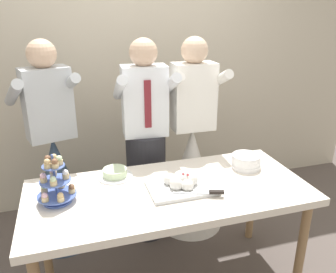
{
  "coord_description": "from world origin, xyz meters",
  "views": [
    {
      "loc": [
        -0.57,
        -1.84,
        1.86
      ],
      "look_at": [
        0.04,
        0.15,
        1.07
      ],
      "focal_mm": 36.53,
      "sensor_mm": 36.0,
      "label": 1
    }
  ],
  "objects_px": {
    "person_bride": "(191,165)",
    "person_guest": "(57,177)",
    "main_cake_tray": "(182,183)",
    "cupcake_stand": "(55,183)",
    "person_groom": "(146,154)",
    "round_cake": "(115,173)",
    "plate_stack": "(246,161)",
    "dessert_table": "(169,199)"
  },
  "relations": [
    {
      "from": "person_bride",
      "to": "person_guest",
      "type": "height_order",
      "value": "same"
    },
    {
      "from": "main_cake_tray",
      "to": "person_guest",
      "type": "height_order",
      "value": "person_guest"
    },
    {
      "from": "cupcake_stand",
      "to": "person_groom",
      "type": "distance_m",
      "value": 0.92
    },
    {
      "from": "main_cake_tray",
      "to": "round_cake",
      "type": "distance_m",
      "value": 0.48
    },
    {
      "from": "plate_stack",
      "to": "person_guest",
      "type": "xyz_separation_m",
      "value": [
        -1.33,
        0.64,
        -0.24
      ]
    },
    {
      "from": "plate_stack",
      "to": "round_cake",
      "type": "height_order",
      "value": "plate_stack"
    },
    {
      "from": "cupcake_stand",
      "to": "plate_stack",
      "type": "height_order",
      "value": "cupcake_stand"
    },
    {
      "from": "dessert_table",
      "to": "person_guest",
      "type": "distance_m",
      "value": 1.05
    },
    {
      "from": "person_bride",
      "to": "round_cake",
      "type": "bearing_deg",
      "value": -150.96
    },
    {
      "from": "main_cake_tray",
      "to": "person_bride",
      "type": "xyz_separation_m",
      "value": [
        0.33,
        0.68,
        -0.23
      ]
    },
    {
      "from": "dessert_table",
      "to": "person_bride",
      "type": "xyz_separation_m",
      "value": [
        0.4,
        0.66,
        -0.12
      ]
    },
    {
      "from": "main_cake_tray",
      "to": "person_bride",
      "type": "height_order",
      "value": "person_bride"
    },
    {
      "from": "dessert_table",
      "to": "person_groom",
      "type": "xyz_separation_m",
      "value": [
        -0.0,
        0.65,
        0.05
      ]
    },
    {
      "from": "cupcake_stand",
      "to": "person_bride",
      "type": "relative_size",
      "value": 0.18
    },
    {
      "from": "plate_stack",
      "to": "person_guest",
      "type": "height_order",
      "value": "person_guest"
    },
    {
      "from": "plate_stack",
      "to": "person_bride",
      "type": "relative_size",
      "value": 0.13
    },
    {
      "from": "person_guest",
      "to": "person_groom",
      "type": "bearing_deg",
      "value": -10.02
    },
    {
      "from": "main_cake_tray",
      "to": "plate_stack",
      "type": "distance_m",
      "value": 0.57
    },
    {
      "from": "person_groom",
      "to": "person_guest",
      "type": "height_order",
      "value": "same"
    },
    {
      "from": "main_cake_tray",
      "to": "person_guest",
      "type": "relative_size",
      "value": 0.26
    },
    {
      "from": "main_cake_tray",
      "to": "plate_stack",
      "type": "bearing_deg",
      "value": 15.71
    },
    {
      "from": "dessert_table",
      "to": "person_guest",
      "type": "bearing_deg",
      "value": 132.53
    },
    {
      "from": "cupcake_stand",
      "to": "round_cake",
      "type": "xyz_separation_m",
      "value": [
        0.38,
        0.21,
        -0.1
      ]
    },
    {
      "from": "round_cake",
      "to": "person_bride",
      "type": "distance_m",
      "value": 0.84
    },
    {
      "from": "person_groom",
      "to": "person_bride",
      "type": "relative_size",
      "value": 1.0
    },
    {
      "from": "round_cake",
      "to": "dessert_table",
      "type": "bearing_deg",
      "value": -40.85
    },
    {
      "from": "round_cake",
      "to": "person_bride",
      "type": "bearing_deg",
      "value": 29.04
    },
    {
      "from": "person_groom",
      "to": "round_cake",
      "type": "bearing_deg",
      "value": -128.61
    },
    {
      "from": "plate_stack",
      "to": "person_bride",
      "type": "bearing_deg",
      "value": 112.43
    },
    {
      "from": "dessert_table",
      "to": "round_cake",
      "type": "bearing_deg",
      "value": 139.15
    },
    {
      "from": "dessert_table",
      "to": "main_cake_tray",
      "type": "bearing_deg",
      "value": -13.63
    },
    {
      "from": "dessert_table",
      "to": "person_groom",
      "type": "height_order",
      "value": "person_groom"
    },
    {
      "from": "main_cake_tray",
      "to": "round_cake",
      "type": "relative_size",
      "value": 1.79
    },
    {
      "from": "dessert_table",
      "to": "person_guest",
      "type": "relative_size",
      "value": 1.08
    },
    {
      "from": "cupcake_stand",
      "to": "person_groom",
      "type": "bearing_deg",
      "value": 41.19
    },
    {
      "from": "main_cake_tray",
      "to": "dessert_table",
      "type": "bearing_deg",
      "value": 166.37
    },
    {
      "from": "round_cake",
      "to": "person_bride",
      "type": "xyz_separation_m",
      "value": [
        0.71,
        0.39,
        -0.22
      ]
    },
    {
      "from": "person_groom",
      "to": "main_cake_tray",
      "type": "bearing_deg",
      "value": -83.3
    },
    {
      "from": "person_bride",
      "to": "person_guest",
      "type": "xyz_separation_m",
      "value": [
        -1.11,
        0.11,
        0.0
      ]
    },
    {
      "from": "cupcake_stand",
      "to": "person_bride",
      "type": "distance_m",
      "value": 1.29
    },
    {
      "from": "round_cake",
      "to": "person_groom",
      "type": "xyz_separation_m",
      "value": [
        0.3,
        0.38,
        -0.05
      ]
    },
    {
      "from": "person_groom",
      "to": "person_guest",
      "type": "relative_size",
      "value": 1.0
    }
  ]
}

